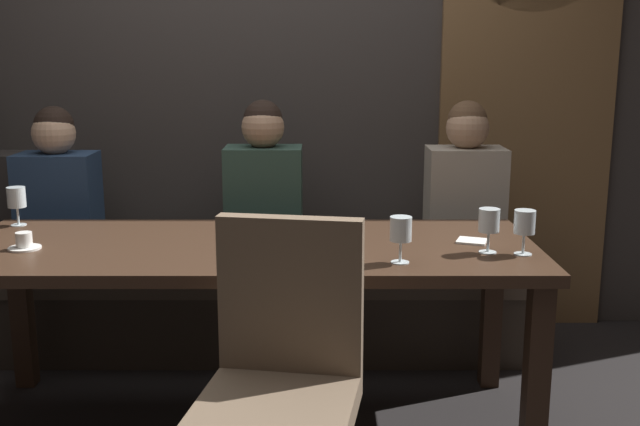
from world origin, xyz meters
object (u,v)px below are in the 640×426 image
espresso_cup (24,242)px  wine_glass_near_left (401,230)px  diner_redhead (58,192)px  wine_glass_far_left (524,224)px  banquette_bench (263,309)px  diner_bearded (264,188)px  chair_near_side (283,365)px  wine_glass_near_right (16,199)px  wine_glass_end_left (489,222)px  dining_table (248,266)px  diner_far_end (465,189)px

espresso_cup → wine_glass_near_left: bearing=-7.7°
diner_redhead → wine_glass_far_left: size_ratio=4.64×
banquette_bench → diner_bearded: diner_bearded is taller
chair_near_side → espresso_cup: size_ratio=8.17×
wine_glass_far_left → espresso_cup: (-1.83, 0.08, -0.09)m
wine_glass_near_right → wine_glass_end_left: same height
banquette_bench → wine_glass_end_left: size_ratio=15.24×
diner_redhead → wine_glass_near_right: diner_redhead is taller
wine_glass_near_right → wine_glass_end_left: size_ratio=1.00×
chair_near_side → wine_glass_far_left: (0.84, 0.57, 0.29)m
dining_table → espresso_cup: espresso_cup is taller
diner_redhead → diner_far_end: bearing=0.2°
chair_near_side → wine_glass_near_right: (-1.16, 1.03, 0.29)m
wine_glass_near_left → wine_glass_far_left: same height
dining_table → banquette_bench: (0.00, 0.70, -0.42)m
dining_table → banquette_bench: 0.82m
diner_redhead → diner_bearded: diner_bearded is taller
chair_near_side → diner_bearded: (-0.16, 1.44, 0.26)m
wine_glass_far_left → banquette_bench: bearing=139.7°
diner_bearded → wine_glass_end_left: diner_bearded is taller
diner_far_end → wine_glass_near_left: bearing=-112.5°
dining_table → espresso_cup: bearing=-174.5°
chair_near_side → wine_glass_near_right: size_ratio=5.98×
chair_near_side → wine_glass_end_left: chair_near_side is taller
wine_glass_near_left → wine_glass_end_left: same height
chair_near_side → diner_redhead: size_ratio=1.29×
dining_table → wine_glass_far_left: (1.01, -0.16, 0.20)m
wine_glass_near_right → diner_far_end: bearing=11.8°
banquette_bench → espresso_cup: 1.25m
wine_glass_near_left → chair_near_side: bearing=-130.2°
wine_glass_near_right → espresso_cup: wine_glass_near_right is taller
wine_glass_near_left → espresso_cup: size_ratio=1.37×
wine_glass_end_left → espresso_cup: wine_glass_end_left is taller
diner_far_end → diner_bearded: bearing=179.7°
espresso_cup → diner_far_end: bearing=24.1°
chair_near_side → diner_far_end: size_ratio=1.25×
diner_redhead → wine_glass_near_left: 1.80m
dining_table → wine_glass_far_left: 1.04m
diner_redhead → wine_glass_near_right: size_ratio=4.64×
wine_glass_near_right → wine_glass_near_left: (1.55, -0.57, 0.00)m
dining_table → diner_bearded: (0.01, 0.72, 0.17)m
banquette_bench → chair_near_side: (0.17, -1.42, 0.33)m
wine_glass_end_left → wine_glass_far_left: same height
chair_near_side → espresso_cup: (-0.99, 0.64, 0.21)m
chair_near_side → wine_glass_far_left: 1.06m
wine_glass_far_left → espresso_cup: wine_glass_far_left is taller
wine_glass_near_left → espresso_cup: wine_glass_near_left is taller
chair_near_side → wine_glass_near_left: bearing=49.8°
banquette_bench → wine_glass_end_left: 1.37m
espresso_cup → diner_redhead: bearing=100.1°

